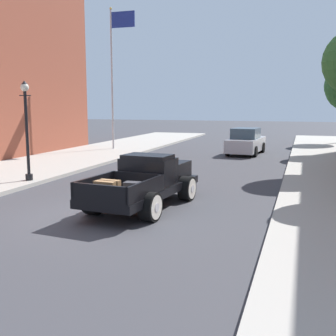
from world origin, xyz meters
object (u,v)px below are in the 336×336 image
street_lamp_near (26,123)px  car_background_silver (246,142)px  hotrod_truck_black (147,181)px  flagpole (115,63)px

street_lamp_near → car_background_silver: bearing=61.9°
street_lamp_near → hotrod_truck_black: bearing=-17.9°
flagpole → hotrod_truck_black: bearing=-61.4°
car_background_silver → street_lamp_near: 14.46m
hotrod_truck_black → flagpole: flagpole is taller
hotrod_truck_black → car_background_silver: bearing=85.7°
hotrod_truck_black → street_lamp_near: street_lamp_near is taller
car_background_silver → flagpole: (-8.56, -0.81, 5.00)m
hotrod_truck_black → street_lamp_near: (-5.67, 1.84, 1.63)m
street_lamp_near → flagpole: 12.47m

